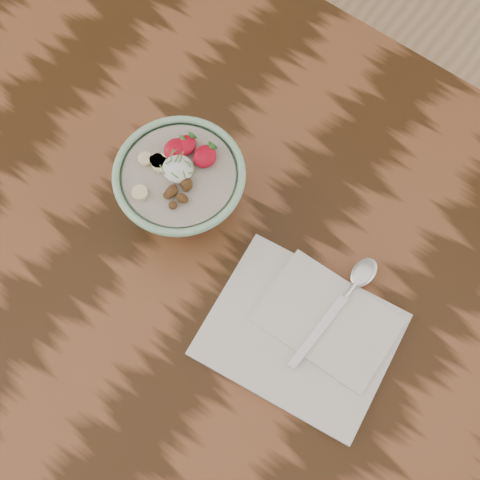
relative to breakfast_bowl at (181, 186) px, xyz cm
name	(u,v)px	position (x,y,z in cm)	size (l,w,h in cm)	color
table	(250,305)	(14.39, -4.05, -15.03)	(160.00, 90.00, 75.00)	#331D0C
breakfast_bowl	(181,186)	(0.00, 0.00, 0.00)	(16.92, 16.92, 11.24)	#90C29A
napkin	(306,332)	(23.78, -4.95, -5.13)	(25.28, 21.46, 1.42)	silver
spoon	(353,287)	(25.35, 3.22, -3.92)	(3.19, 18.10, 0.95)	silver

